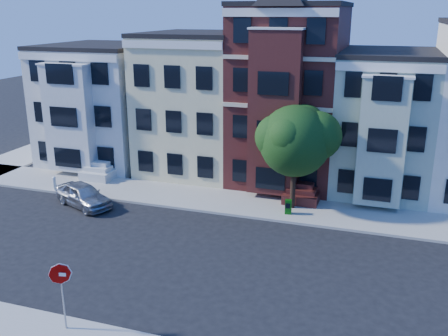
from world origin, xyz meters
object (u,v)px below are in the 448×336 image
(newspaper_box, at_px, (288,207))
(stop_sign, at_px, (62,292))
(street_tree, at_px, (295,146))
(parked_car, at_px, (83,195))
(fire_hydrant, at_px, (55,184))

(newspaper_box, xyz_separation_m, stop_sign, (-5.83, -13.82, 1.12))
(street_tree, relative_size, newspaper_box, 9.10)
(parked_car, bearing_deg, newspaper_box, -54.80)
(street_tree, xyz_separation_m, stop_sign, (-5.87, -14.88, -2.38))
(parked_car, xyz_separation_m, stop_sign, (6.67, -11.35, 0.96))
(newspaper_box, bearing_deg, fire_hydrant, 174.24)
(parked_car, relative_size, fire_hydrant, 5.84)
(newspaper_box, bearing_deg, parked_car, -177.57)
(parked_car, height_order, stop_sign, stop_sign)
(street_tree, bearing_deg, fire_hydrant, -173.21)
(stop_sign, bearing_deg, street_tree, 56.97)
(street_tree, distance_m, fire_hydrant, 16.39)
(street_tree, xyz_separation_m, parked_car, (-12.54, -3.53, -3.34))
(newspaper_box, relative_size, stop_sign, 0.28)
(street_tree, distance_m, newspaper_box, 3.66)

